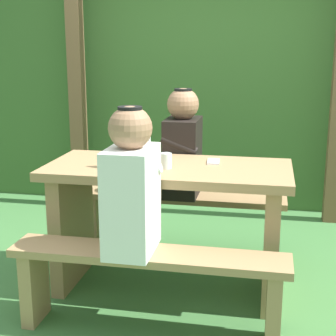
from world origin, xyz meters
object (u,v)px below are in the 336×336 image
(picnic_table, at_px, (168,206))
(person_white_shirt, at_px, (131,186))
(cell_phone, at_px, (213,161))
(bench_near, at_px, (148,275))
(person_black_coat, at_px, (182,147))
(drinking_glass, at_px, (166,161))
(bottle_left, at_px, (145,145))
(bench_far, at_px, (182,212))
(bottle_right, at_px, (119,151))

(picnic_table, height_order, person_white_shirt, person_white_shirt)
(picnic_table, xyz_separation_m, cell_phone, (0.25, 0.13, 0.25))
(bench_near, distance_m, person_black_coat, 1.11)
(picnic_table, distance_m, bench_near, 0.54)
(drinking_glass, height_order, bottle_left, bottle_left)
(picnic_table, bearing_deg, cell_phone, 28.16)
(bench_near, relative_size, bottle_left, 5.81)
(person_white_shirt, height_order, cell_phone, person_white_shirt)
(person_black_coat, distance_m, cell_phone, 0.45)
(bench_near, relative_size, cell_phone, 10.00)
(picnic_table, relative_size, cell_phone, 10.00)
(bench_near, bearing_deg, person_white_shirt, 177.64)
(person_black_coat, distance_m, drinking_glass, 0.57)
(bench_far, bearing_deg, cell_phone, -56.55)
(picnic_table, height_order, bench_near, picnic_table)
(bench_far, distance_m, bottle_right, 0.86)
(bottle_left, xyz_separation_m, bottle_right, (-0.10, -0.22, 0.01))
(bench_near, xyz_separation_m, person_black_coat, (-0.00, 1.01, 0.46))
(person_white_shirt, height_order, bottle_right, person_white_shirt)
(picnic_table, relative_size, bench_near, 1.00)
(bottle_right, xyz_separation_m, cell_phone, (0.50, 0.24, -0.09))
(bottle_right, bearing_deg, bench_far, 67.43)
(bench_near, distance_m, cell_phone, 0.82)
(picnic_table, xyz_separation_m, bottle_left, (-0.16, 0.11, 0.34))
(bench_far, bearing_deg, person_white_shirt, -94.57)
(drinking_glass, distance_m, bottle_left, 0.25)
(person_black_coat, height_order, drinking_glass, person_black_coat)
(drinking_glass, bearing_deg, bottle_left, 131.69)
(drinking_glass, xyz_separation_m, bottle_left, (-0.16, 0.18, 0.05))
(person_white_shirt, bearing_deg, bottle_right, 114.05)
(bench_far, relative_size, bottle_right, 6.04)
(bench_near, bearing_deg, bench_far, 90.00)
(bench_far, distance_m, person_black_coat, 0.46)
(person_white_shirt, height_order, drinking_glass, person_white_shirt)
(picnic_table, xyz_separation_m, bench_far, (0.00, 0.51, -0.20))
(person_white_shirt, height_order, person_black_coat, same)
(bench_near, height_order, person_white_shirt, person_white_shirt)
(bottle_left, height_order, cell_phone, bottle_left)
(bench_near, height_order, bench_far, same)
(drinking_glass, height_order, bottle_right, bottle_right)
(person_white_shirt, xyz_separation_m, bottle_left, (-0.08, 0.62, 0.08))
(bottle_left, bearing_deg, drinking_glass, -48.31)
(cell_phone, bearing_deg, person_black_coat, 119.35)
(cell_phone, bearing_deg, bottle_right, -158.86)
(bench_near, distance_m, person_white_shirt, 0.46)
(cell_phone, bearing_deg, bench_near, -115.71)
(bench_near, xyz_separation_m, bottle_right, (-0.26, 0.40, 0.54))
(bench_near, height_order, cell_phone, cell_phone)
(picnic_table, xyz_separation_m, bench_near, (0.00, -0.51, -0.20))
(bench_far, xyz_separation_m, person_white_shirt, (-0.08, -1.01, 0.46))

